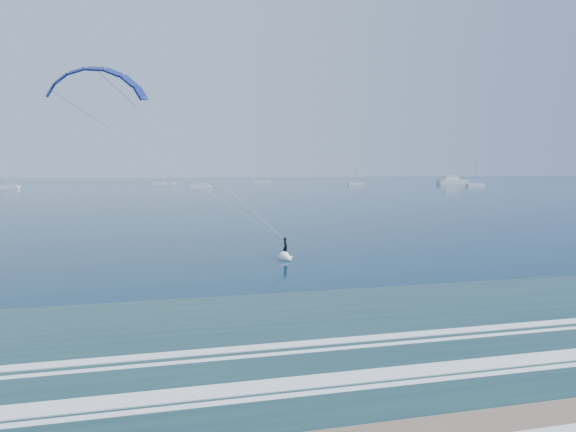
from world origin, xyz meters
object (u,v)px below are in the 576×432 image
at_px(sailboat_2, 165,184).
at_px(sailboat_6, 475,185).
at_px(kitesurfer_rig, 202,166).
at_px(sailboat_1, 6,187).
at_px(sailboat_3, 200,187).
at_px(sailboat_5, 355,183).
at_px(motor_yacht, 452,181).
at_px(sailboat_4, 261,182).

height_order(sailboat_2, sailboat_6, sailboat_2).
bearing_deg(sailboat_6, kitesurfer_rig, -129.29).
distance_m(sailboat_1, sailboat_3, 73.45).
distance_m(sailboat_2, sailboat_5, 91.06).
bearing_deg(sailboat_5, sailboat_2, 168.02).
height_order(sailboat_2, sailboat_5, sailboat_2).
bearing_deg(sailboat_3, motor_yacht, 11.50).
bearing_deg(sailboat_1, motor_yacht, 3.69).
bearing_deg(sailboat_1, sailboat_4, 26.39).
bearing_deg(sailboat_5, sailboat_4, 134.61).
distance_m(sailboat_3, sailboat_4, 76.92).
height_order(sailboat_1, sailboat_2, sailboat_2).
relative_size(motor_yacht, sailboat_5, 1.44).
bearing_deg(sailboat_1, sailboat_6, -4.91).
height_order(sailboat_4, sailboat_5, sailboat_4).
height_order(kitesurfer_rig, sailboat_6, kitesurfer_rig).
bearing_deg(sailboat_5, sailboat_1, -174.11).
height_order(kitesurfer_rig, motor_yacht, kitesurfer_rig).
relative_size(kitesurfer_rig, sailboat_3, 1.80).
distance_m(kitesurfer_rig, sailboat_4, 235.80).
bearing_deg(sailboat_4, sailboat_5, -45.39).
relative_size(motor_yacht, sailboat_2, 1.19).
distance_m(sailboat_2, sailboat_4, 54.38).
height_order(motor_yacht, sailboat_3, sailboat_3).
relative_size(kitesurfer_rig, sailboat_1, 1.67).
relative_size(kitesurfer_rig, motor_yacht, 1.29).
xyz_separation_m(kitesurfer_rig, motor_yacht, (137.32, 189.03, -6.38)).
xyz_separation_m(kitesurfer_rig, sailboat_5, (87.06, 191.54, -7.39)).
xyz_separation_m(motor_yacht, sailboat_4, (-88.84, 41.61, -1.00)).
distance_m(sailboat_2, sailboat_3, 48.90).
bearing_deg(sailboat_1, kitesurfer_rig, -70.87).
bearing_deg(kitesurfer_rig, sailboat_3, 86.08).
bearing_deg(sailboat_3, sailboat_6, -1.72).
xyz_separation_m(motor_yacht, sailboat_6, (-6.60, -29.25, -1.01)).
bearing_deg(kitesurfer_rig, motor_yacht, 54.00).
height_order(sailboat_2, sailboat_3, sailboat_2).
relative_size(sailboat_4, sailboat_5, 1.12).
bearing_deg(kitesurfer_rig, sailboat_1, 109.13).
height_order(motor_yacht, sailboat_5, sailboat_5).
height_order(sailboat_1, sailboat_6, sailboat_1).
height_order(kitesurfer_rig, sailboat_1, kitesurfer_rig).
xyz_separation_m(sailboat_3, sailboat_4, (37.29, 67.28, 0.00)).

